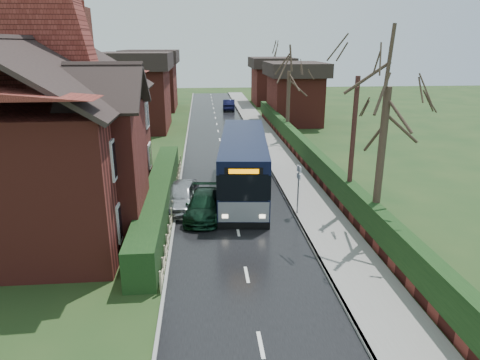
{
  "coord_description": "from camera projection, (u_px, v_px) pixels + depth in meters",
  "views": [
    {
      "loc": [
        -1.53,
        -16.36,
        8.46
      ],
      "look_at": [
        0.3,
        4.3,
        1.8
      ],
      "focal_mm": 32.0,
      "sensor_mm": 36.0,
      "label": 1
    }
  ],
  "objects": [
    {
      "name": "brick_house",
      "position": [
        54.0,
        131.0,
        20.69
      ],
      "size": [
        9.3,
        14.6,
        10.3
      ],
      "color": "maroon",
      "rests_on": "ground"
    },
    {
      "name": "picket_fence",
      "position": [
        174.0,
        202.0,
        22.57
      ],
      "size": [
        0.1,
        16.0,
        0.9
      ],
      "primitive_type": null,
      "color": "tan",
      "rests_on": "ground"
    },
    {
      "name": "car_silver",
      "position": [
        181.0,
        196.0,
        22.72
      ],
      "size": [
        2.19,
        4.32,
        1.41
      ],
      "primitive_type": "imported",
      "rotation": [
        0.0,
        0.0,
        -0.13
      ],
      "color": "#B7B6BB",
      "rests_on": "ground"
    },
    {
      "name": "front_hedge",
      "position": [
        159.0,
        196.0,
        22.4
      ],
      "size": [
        1.2,
        16.0,
        1.6
      ],
      "primitive_type": "cube",
      "color": "black",
      "rests_on": "ground"
    },
    {
      "name": "road",
      "position": [
        228.0,
        180.0,
        27.71
      ],
      "size": [
        6.0,
        100.0,
        0.02
      ],
      "primitive_type": "cube",
      "color": "black",
      "rests_on": "ground"
    },
    {
      "name": "kerb_left",
      "position": [
        180.0,
        180.0,
        27.44
      ],
      "size": [
        0.12,
        100.0,
        0.1
      ],
      "primitive_type": "cube",
      "color": "gray",
      "rests_on": "ground"
    },
    {
      "name": "tree_right_far",
      "position": [
        289.0,
        66.0,
        36.52
      ],
      "size": [
        4.56,
        4.56,
        8.8
      ],
      "color": "#3B2C23",
      "rests_on": "ground"
    },
    {
      "name": "car_green",
      "position": [
        203.0,
        205.0,
        21.7
      ],
      "size": [
        2.12,
        4.32,
        1.21
      ],
      "primitive_type": "imported",
      "rotation": [
        0.0,
        0.0,
        -0.11
      ],
      "color": "black",
      "rests_on": "ground"
    },
    {
      "name": "kerb_right",
      "position": [
        274.0,
        178.0,
        27.95
      ],
      "size": [
        0.12,
        100.0,
        0.14
      ],
      "primitive_type": "cube",
      "color": "gray",
      "rests_on": "ground"
    },
    {
      "name": "tree_house_side",
      "position": [
        9.0,
        58.0,
        25.99
      ],
      "size": [
        4.47,
        4.47,
        10.15
      ],
      "color": "#3D3124",
      "rests_on": "ground"
    },
    {
      "name": "right_wall_hedge",
      "position": [
        316.0,
        163.0,
        27.89
      ],
      "size": [
        0.6,
        50.0,
        1.8
      ],
      "color": "maroon",
      "rests_on": "ground"
    },
    {
      "name": "bus",
      "position": [
        244.0,
        165.0,
        24.99
      ],
      "size": [
        3.56,
        11.24,
        3.36
      ],
      "rotation": [
        0.0,
        0.0,
        -0.09
      ],
      "color": "black",
      "rests_on": "ground"
    },
    {
      "name": "telegraph_pole",
      "position": [
        352.0,
        148.0,
        21.07
      ],
      "size": [
        0.34,
        0.88,
        6.99
      ],
      "rotation": [
        0.0,
        0.0,
        -0.3
      ],
      "color": "#321916",
      "rests_on": "ground"
    },
    {
      "name": "ground",
      "position": [
        242.0,
        251.0,
        18.23
      ],
      "size": [
        140.0,
        140.0,
        0.0
      ],
      "primitive_type": "plane",
      "color": "#32441D",
      "rests_on": "ground"
    },
    {
      "name": "pavement",
      "position": [
        292.0,
        177.0,
        28.05
      ],
      "size": [
        2.5,
        100.0,
        0.14
      ],
      "primitive_type": "cube",
      "color": "slate",
      "rests_on": "ground"
    },
    {
      "name": "car_distant",
      "position": [
        229.0,
        105.0,
        56.25
      ],
      "size": [
        1.8,
        4.4,
        1.42
      ],
      "primitive_type": "imported",
      "rotation": [
        0.0,
        0.0,
        3.07
      ],
      "color": "black",
      "rests_on": "ground"
    },
    {
      "name": "bus_stop_sign",
      "position": [
        298.0,
        183.0,
        21.48
      ],
      "size": [
        0.15,
        0.4,
        2.68
      ],
      "rotation": [
        0.0,
        0.0,
        0.23
      ],
      "color": "slate",
      "rests_on": "ground"
    },
    {
      "name": "tree_right_near",
      "position": [
        389.0,
        75.0,
        17.13
      ],
      "size": [
        4.49,
        4.49,
        9.69
      ],
      "color": "#362920",
      "rests_on": "ground"
    }
  ]
}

